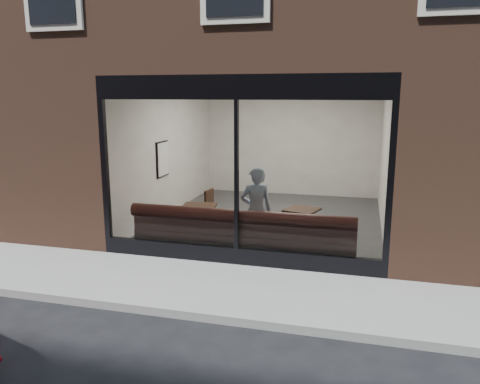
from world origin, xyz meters
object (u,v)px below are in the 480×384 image
(person, at_px, (256,210))
(banquette, at_px, (242,245))
(cafe_table_left, at_px, (199,207))
(cafe_table_right, at_px, (302,210))
(cafe_chair_left, at_px, (201,222))

(person, bearing_deg, banquette, 35.22)
(banquette, relative_size, person, 2.49)
(cafe_table_left, height_order, cafe_table_right, cafe_table_left)
(cafe_chair_left, bearing_deg, person, 153.63)
(banquette, height_order, person, person)
(cafe_table_right, bearing_deg, person, -146.43)
(cafe_chair_left, bearing_deg, cafe_table_right, 176.49)
(cafe_table_left, bearing_deg, cafe_chair_left, 106.28)
(banquette, xyz_separation_m, cafe_chair_left, (-1.22, 1.24, 0.01))
(cafe_table_left, distance_m, cafe_table_right, 1.99)
(person, distance_m, cafe_table_right, 0.93)
(person, xyz_separation_m, cafe_table_right, (0.78, 0.51, -0.06))
(banquette, relative_size, cafe_table_right, 6.95)
(banquette, xyz_separation_m, person, (0.18, 0.29, 0.58))
(banquette, relative_size, cafe_chair_left, 10.54)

